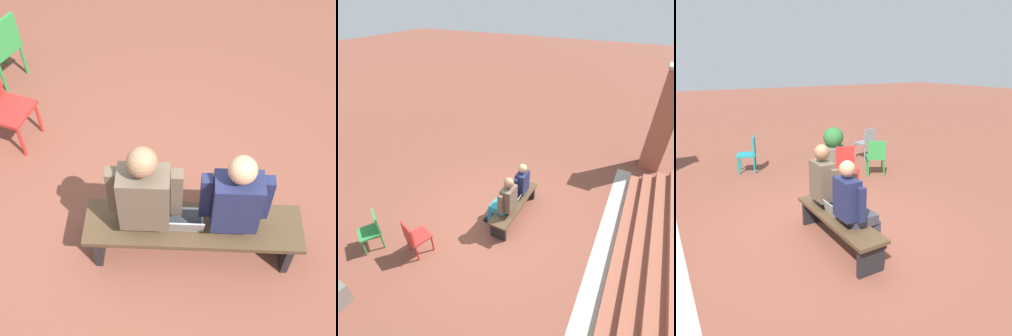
% 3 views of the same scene
% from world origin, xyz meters
% --- Properties ---
extents(ground_plane, '(60.00, 60.00, 0.00)m').
position_xyz_m(ground_plane, '(0.00, 0.00, 0.00)').
color(ground_plane, brown).
extents(concrete_strip, '(6.73, 0.40, 0.01)m').
position_xyz_m(concrete_strip, '(-0.33, 2.30, 0.00)').
color(concrete_strip, '#A8A399').
rests_on(concrete_strip, ground).
extents(brick_steps, '(5.93, 1.20, 0.60)m').
position_xyz_m(brick_steps, '(-0.33, 3.25, 0.23)').
color(brick_steps, '#93513D').
rests_on(brick_steps, ground).
extents(brick_pillar_left_of_steps, '(0.64, 0.64, 3.05)m').
position_xyz_m(brick_pillar_left_of_steps, '(-4.35, 2.92, 1.54)').
color(brick_pillar_left_of_steps, '#93513D').
rests_on(brick_pillar_left_of_steps, ground).
extents(bench, '(1.80, 0.44, 0.45)m').
position_xyz_m(bench, '(-0.33, 0.16, 0.35)').
color(bench, '#4C3823').
rests_on(bench, ground).
extents(person_student, '(0.54, 0.68, 1.34)m').
position_xyz_m(person_student, '(-0.64, 0.09, 0.72)').
color(person_student, '#383842').
rests_on(person_student, ground).
extents(person_adult, '(0.58, 0.73, 1.40)m').
position_xyz_m(person_adult, '(0.05, 0.09, 0.74)').
color(person_adult, teal).
rests_on(person_adult, ground).
extents(laptop, '(0.32, 0.29, 0.21)m').
position_xyz_m(laptop, '(-0.25, 0.17, 0.50)').
color(laptop, '#9EA0A5').
rests_on(laptop, bench).
extents(plastic_chair_near_bench_left, '(0.52, 0.52, 0.84)m').
position_xyz_m(plastic_chair_near_bench_left, '(1.61, -1.14, 0.48)').
color(plastic_chair_near_bench_left, red).
rests_on(plastic_chair_near_bench_left, ground).
extents(plastic_chair_far_right, '(0.57, 0.57, 0.84)m').
position_xyz_m(plastic_chair_far_right, '(1.86, -2.08, 0.48)').
color(plastic_chair_far_right, '#2D893D').
rests_on(plastic_chair_far_right, ground).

